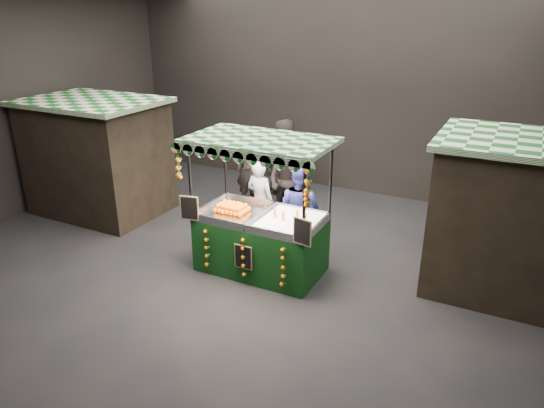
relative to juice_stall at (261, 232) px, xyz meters
The scene contains 12 objects.
ground 0.82m from the juice_stall, 156.74° to the right, with size 12.00×12.00×0.00m, color black.
market_hall 2.64m from the juice_stall, 156.74° to the right, with size 12.10×10.10×5.05m.
neighbour_stall_left 4.79m from the juice_stall, 169.31° to the left, with size 3.00×2.20×2.60m.
neighbour_stall_right 4.39m from the juice_stall, 18.52° to the left, with size 3.00×2.20×2.60m.
juice_stall is the anchor object (origin of this frame).
vendor_grey 1.23m from the juice_stall, 118.53° to the left, with size 0.70×0.52×1.74m.
vendor_blue 1.04m from the juice_stall, 71.52° to the left, with size 1.03×0.89×1.81m.
shopper_0 3.18m from the juice_stall, 123.06° to the left, with size 0.71×0.52×1.79m.
shopper_1 2.45m from the juice_stall, 105.18° to the left, with size 0.90×0.72×1.75m.
shopper_2 3.45m from the juice_stall, 119.85° to the left, with size 1.02×0.60×1.62m.
shopper_3 4.64m from the juice_stall, 42.58° to the left, with size 1.12×0.91×1.52m.
shopper_4 4.07m from the juice_stall, 109.91° to the left, with size 0.97×0.67×1.92m.
Camera 1 is at (4.12, -6.94, 4.50)m, focal length 33.02 mm.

